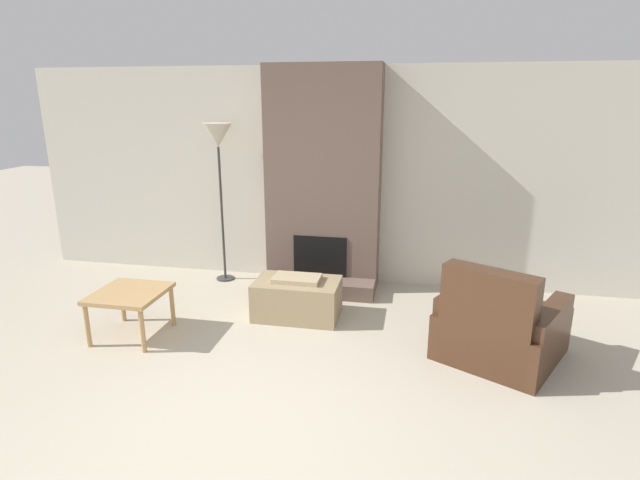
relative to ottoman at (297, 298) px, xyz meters
name	(u,v)px	position (x,y,z in m)	size (l,w,h in m)	color
ground_plane	(239,443)	(0.09, -2.03, -0.21)	(24.00, 24.00, 0.00)	#B2A893
wall_back	(327,177)	(0.09, 1.24, 1.09)	(7.64, 0.06, 2.60)	beige
fireplace	(323,185)	(0.09, 0.98, 1.03)	(1.33, 0.72, 2.60)	brown
ottoman	(297,298)	(0.00, 0.00, 0.00)	(0.88, 0.54, 0.45)	#998460
armchair	(498,329)	(1.94, -0.51, 0.07)	(1.28, 1.29, 0.91)	#422819
side_table	(130,297)	(-1.47, -0.73, 0.19)	(0.64, 0.65, 0.46)	tan
floor_lamp_left	(218,142)	(-1.17, 0.93, 1.51)	(0.35, 0.35, 1.94)	#333333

